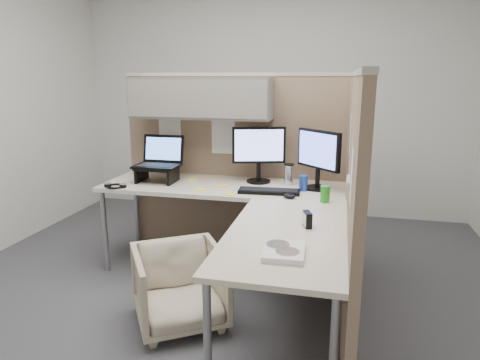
% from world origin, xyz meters
% --- Properties ---
extents(ground, '(4.50, 4.50, 0.00)m').
position_xyz_m(ground, '(0.00, 0.00, 0.00)').
color(ground, '#414147').
rests_on(ground, ground).
extents(partition_back, '(2.00, 0.36, 1.63)m').
position_xyz_m(partition_back, '(-0.22, 0.83, 1.10)').
color(partition_back, '#8D735C').
rests_on(partition_back, ground).
extents(partition_right, '(0.07, 2.03, 1.63)m').
position_xyz_m(partition_right, '(0.90, -0.07, 0.82)').
color(partition_right, '#8D735C').
rests_on(partition_right, ground).
extents(desk, '(2.00, 1.98, 0.73)m').
position_xyz_m(desk, '(0.12, 0.13, 0.69)').
color(desk, beige).
rests_on(desk, ground).
extents(office_chair, '(0.75, 0.74, 0.57)m').
position_xyz_m(office_chair, '(-0.16, -0.36, 0.29)').
color(office_chair, '#BCB395').
rests_on(office_chair, ground).
extents(monitor_left, '(0.43, 0.20, 0.47)m').
position_xyz_m(monitor_left, '(0.15, 0.69, 1.00)').
color(monitor_left, black).
rests_on(monitor_left, desk).
extents(monitor_right, '(0.34, 0.33, 0.47)m').
position_xyz_m(monitor_right, '(0.65, 0.58, 1.00)').
color(monitor_right, black).
rests_on(monitor_right, desk).
extents(laptop_station, '(0.36, 0.31, 0.38)m').
position_xyz_m(laptop_station, '(-0.68, 0.54, 0.87)').
color(laptop_station, black).
rests_on(laptop_station, desk).
extents(keyboard, '(0.48, 0.19, 0.02)m').
position_xyz_m(keyboard, '(0.30, 0.38, 0.74)').
color(keyboard, black).
rests_on(keyboard, desk).
extents(mouse, '(0.11, 0.09, 0.03)m').
position_xyz_m(mouse, '(0.47, 0.26, 0.75)').
color(mouse, black).
rests_on(mouse, desk).
extents(travel_mug, '(0.08, 0.08, 0.18)m').
position_xyz_m(travel_mug, '(0.41, 0.67, 0.82)').
color(travel_mug, silver).
rests_on(travel_mug, desk).
extents(soda_can_green, '(0.07, 0.07, 0.12)m').
position_xyz_m(soda_can_green, '(0.72, 0.22, 0.79)').
color(soda_can_green, '#268C1E').
rests_on(soda_can_green, desk).
extents(soda_can_silver, '(0.07, 0.07, 0.12)m').
position_xyz_m(soda_can_silver, '(0.55, 0.50, 0.79)').
color(soda_can_silver, '#1E3FA5').
rests_on(soda_can_silver, desk).
extents(sticky_note_d, '(0.08, 0.08, 0.01)m').
position_xyz_m(sticky_note_d, '(-0.10, 0.48, 0.73)').
color(sticky_note_d, yellow).
rests_on(sticky_note_d, desk).
extents(sticky_note_c, '(0.10, 0.10, 0.01)m').
position_xyz_m(sticky_note_c, '(-0.40, 0.63, 0.73)').
color(sticky_note_c, yellow).
rests_on(sticky_note_c, desk).
extents(sticky_note_b, '(0.09, 0.09, 0.01)m').
position_xyz_m(sticky_note_b, '(0.02, 0.25, 0.73)').
color(sticky_note_b, yellow).
rests_on(sticky_note_b, desk).
extents(sticky_note_a, '(0.09, 0.09, 0.01)m').
position_xyz_m(sticky_note_a, '(-0.23, 0.34, 0.73)').
color(sticky_note_a, yellow).
rests_on(sticky_note_a, desk).
extents(headphones, '(0.19, 0.16, 0.03)m').
position_xyz_m(headphones, '(-0.93, 0.26, 0.74)').
color(headphones, black).
rests_on(headphones, desk).
extents(paper_stack, '(0.21, 0.26, 0.03)m').
position_xyz_m(paper_stack, '(0.56, -0.76, 0.75)').
color(paper_stack, white).
rests_on(paper_stack, desk).
extents(desk_clock, '(0.06, 0.10, 0.09)m').
position_xyz_m(desk_clock, '(0.64, -0.33, 0.78)').
color(desk_clock, black).
rests_on(desk_clock, desk).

